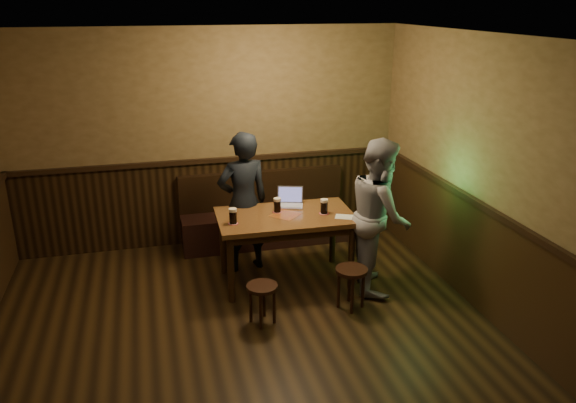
{
  "coord_description": "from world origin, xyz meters",
  "views": [
    {
      "loc": [
        -0.78,
        -4.08,
        3.09
      ],
      "look_at": [
        0.67,
        1.51,
        1.01
      ],
      "focal_mm": 35.0,
      "sensor_mm": 36.0,
      "label": 1
    }
  ],
  "objects_px": {
    "laptop": "(290,201)",
    "person_grey": "(380,215)",
    "person_suit": "(243,202)",
    "stool_left": "(262,293)",
    "pub_table": "(285,224)",
    "stool_right": "(351,276)",
    "pint_left": "(233,216)",
    "pint_mid": "(277,205)",
    "bench": "(265,220)",
    "pint_right": "(324,206)"
  },
  "relations": [
    {
      "from": "pint_mid",
      "to": "stool_right",
      "type": "bearing_deg",
      "value": -56.31
    },
    {
      "from": "bench",
      "to": "person_suit",
      "type": "xyz_separation_m",
      "value": [
        -0.4,
        -0.7,
        0.54
      ]
    },
    {
      "from": "pint_mid",
      "to": "person_suit",
      "type": "relative_size",
      "value": 0.1
    },
    {
      "from": "pub_table",
      "to": "stool_left",
      "type": "height_order",
      "value": "pub_table"
    },
    {
      "from": "bench",
      "to": "pint_mid",
      "type": "xyz_separation_m",
      "value": [
        -0.07,
        -1.03,
        0.59
      ]
    },
    {
      "from": "pint_mid",
      "to": "person_suit",
      "type": "height_order",
      "value": "person_suit"
    },
    {
      "from": "stool_right",
      "to": "laptop",
      "type": "distance_m",
      "value": 1.24
    },
    {
      "from": "pint_left",
      "to": "laptop",
      "type": "relative_size",
      "value": 0.49
    },
    {
      "from": "pint_left",
      "to": "person_suit",
      "type": "relative_size",
      "value": 0.1
    },
    {
      "from": "laptop",
      "to": "person_grey",
      "type": "distance_m",
      "value": 1.07
    },
    {
      "from": "stool_left",
      "to": "person_suit",
      "type": "bearing_deg",
      "value": 87.6
    },
    {
      "from": "stool_left",
      "to": "stool_right",
      "type": "relative_size",
      "value": 0.93
    },
    {
      "from": "bench",
      "to": "stool_right",
      "type": "height_order",
      "value": "bench"
    },
    {
      "from": "stool_right",
      "to": "pint_right",
      "type": "height_order",
      "value": "pint_right"
    },
    {
      "from": "pint_mid",
      "to": "person_grey",
      "type": "bearing_deg",
      "value": -24.46
    },
    {
      "from": "bench",
      "to": "pub_table",
      "type": "distance_m",
      "value": 1.21
    },
    {
      "from": "stool_right",
      "to": "pint_left",
      "type": "relative_size",
      "value": 2.61
    },
    {
      "from": "pub_table",
      "to": "person_suit",
      "type": "xyz_separation_m",
      "value": [
        -0.4,
        0.44,
        0.14
      ]
    },
    {
      "from": "laptop",
      "to": "person_suit",
      "type": "height_order",
      "value": "person_suit"
    },
    {
      "from": "person_grey",
      "to": "bench",
      "type": "bearing_deg",
      "value": 47.93
    },
    {
      "from": "pint_left",
      "to": "bench",
      "type": "bearing_deg",
      "value": 63.99
    },
    {
      "from": "person_suit",
      "to": "person_grey",
      "type": "distance_m",
      "value": 1.6
    },
    {
      "from": "stool_right",
      "to": "laptop",
      "type": "relative_size",
      "value": 1.27
    },
    {
      "from": "stool_right",
      "to": "stool_left",
      "type": "bearing_deg",
      "value": -176.52
    },
    {
      "from": "pint_left",
      "to": "pint_mid",
      "type": "xyz_separation_m",
      "value": [
        0.54,
        0.22,
        -0.0
      ]
    },
    {
      "from": "pub_table",
      "to": "person_suit",
      "type": "height_order",
      "value": "person_suit"
    },
    {
      "from": "stool_left",
      "to": "person_grey",
      "type": "relative_size",
      "value": 0.25
    },
    {
      "from": "person_suit",
      "to": "pub_table",
      "type": "bearing_deg",
      "value": 122.16
    },
    {
      "from": "pint_mid",
      "to": "person_suit",
      "type": "bearing_deg",
      "value": 134.44
    },
    {
      "from": "bench",
      "to": "stool_right",
      "type": "xyz_separation_m",
      "value": [
        0.52,
        -1.91,
        0.05
      ]
    },
    {
      "from": "pint_mid",
      "to": "laptop",
      "type": "bearing_deg",
      "value": 43.28
    },
    {
      "from": "bench",
      "to": "laptop",
      "type": "height_order",
      "value": "laptop"
    },
    {
      "from": "bench",
      "to": "person_suit",
      "type": "bearing_deg",
      "value": -119.75
    },
    {
      "from": "stool_right",
      "to": "pint_mid",
      "type": "distance_m",
      "value": 1.18
    },
    {
      "from": "stool_left",
      "to": "pub_table",
      "type": "bearing_deg",
      "value": 61.44
    },
    {
      "from": "pint_mid",
      "to": "bench",
      "type": "bearing_deg",
      "value": 86.26
    },
    {
      "from": "pub_table",
      "to": "stool_right",
      "type": "distance_m",
      "value": 0.99
    },
    {
      "from": "stool_left",
      "to": "pint_right",
      "type": "bearing_deg",
      "value": 40.61
    },
    {
      "from": "pint_left",
      "to": "laptop",
      "type": "height_order",
      "value": "laptop"
    },
    {
      "from": "bench",
      "to": "person_grey",
      "type": "xyz_separation_m",
      "value": [
        0.98,
        -1.51,
        0.55
      ]
    },
    {
      "from": "laptop",
      "to": "pint_mid",
      "type": "bearing_deg",
      "value": -118.81
    },
    {
      "from": "stool_left",
      "to": "pint_left",
      "type": "relative_size",
      "value": 2.42
    },
    {
      "from": "pub_table",
      "to": "laptop",
      "type": "relative_size",
      "value": 4.34
    },
    {
      "from": "stool_left",
      "to": "pint_mid",
      "type": "xyz_separation_m",
      "value": [
        0.38,
        0.93,
        0.56
      ]
    },
    {
      "from": "stool_left",
      "to": "person_suit",
      "type": "relative_size",
      "value": 0.25
    },
    {
      "from": "pint_right",
      "to": "person_suit",
      "type": "distance_m",
      "value": 0.98
    },
    {
      "from": "bench",
      "to": "stool_right",
      "type": "distance_m",
      "value": 1.98
    },
    {
      "from": "laptop",
      "to": "person_grey",
      "type": "height_order",
      "value": "person_grey"
    },
    {
      "from": "pint_mid",
      "to": "person_suit",
      "type": "distance_m",
      "value": 0.47
    },
    {
      "from": "pub_table",
      "to": "pint_right",
      "type": "distance_m",
      "value": 0.48
    }
  ]
}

